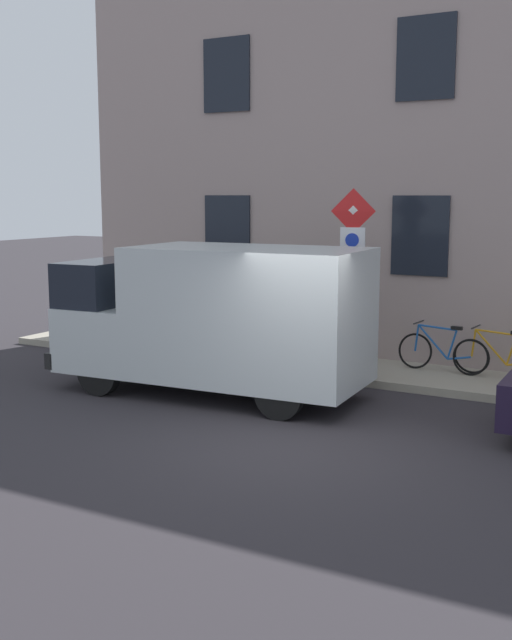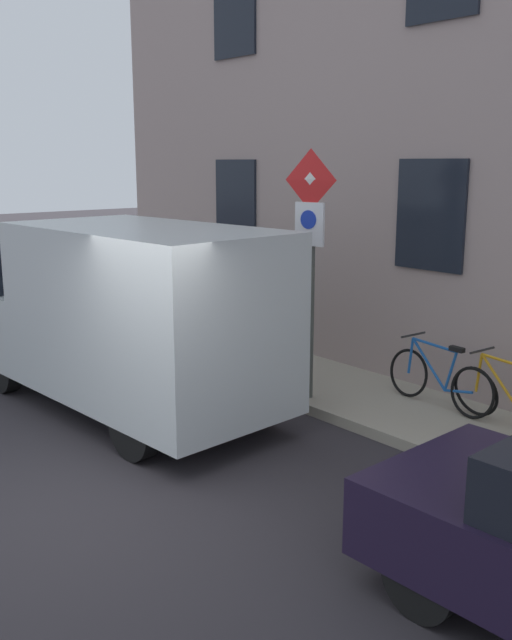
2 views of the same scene
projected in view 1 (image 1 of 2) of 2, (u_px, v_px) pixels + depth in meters
The scene contains 7 objects.
ground_plane at pixel (300, 441), 10.81m from camera, with size 80.00×80.00×0.00m, color #2C282C.
sidewalk_slab at pixel (401, 375), 14.41m from camera, with size 1.82×17.39×0.14m, color #9D9583.
building_facade at pixel (428, 158), 14.87m from camera, with size 0.75×15.39×8.05m.
sign_post_stacked at pixel (353, 255), 13.80m from camera, with size 0.19×0.55×3.19m.
delivery_van at pixel (216, 317), 13.10m from camera, with size 2.32×5.44×2.50m.
bicycle_orange at pixel (501, 357), 13.84m from camera, with size 0.46×1.72×0.89m.
bicycle_blue at pixel (442, 352), 14.34m from camera, with size 0.46×1.71×0.89m.
Camera 1 is at (-9.38, -4.55, 3.35)m, focal length 44.22 mm.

